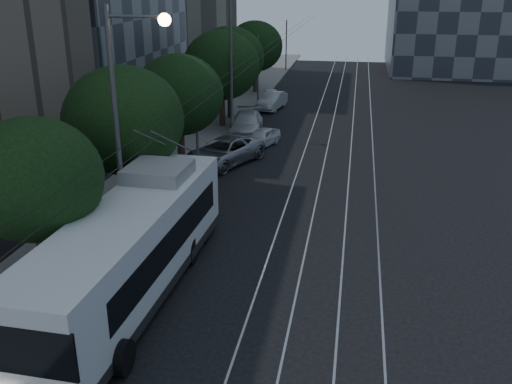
{
  "coord_description": "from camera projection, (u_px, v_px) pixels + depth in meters",
  "views": [
    {
      "loc": [
        3.41,
        -20.13,
        10.66
      ],
      "look_at": [
        -0.56,
        2.33,
        2.09
      ],
      "focal_mm": 40.0,
      "sensor_mm": 36.0,
      "label": 1
    }
  ],
  "objects": [
    {
      "name": "trolleybus",
      "position": [
        133.0,
        249.0,
        19.91
      ],
      "size": [
        3.2,
        13.2,
        5.63
      ],
      "rotation": [
        0.0,
        0.0,
        -0.04
      ],
      "color": "silver",
      "rests_on": "ground"
    },
    {
      "name": "car_white_a",
      "position": [
        262.0,
        137.0,
        38.4
      ],
      "size": [
        2.49,
        3.8,
        1.2
      ],
      "primitive_type": "imported",
      "rotation": [
        0.0,
        0.0,
        -0.33
      ],
      "color": "silver",
      "rests_on": "ground"
    },
    {
      "name": "car_white_c",
      "position": [
        272.0,
        101.0,
        49.3
      ],
      "size": [
        2.28,
        4.63,
        1.46
      ],
      "primitive_type": "imported",
      "rotation": [
        0.0,
        0.0,
        -0.17
      ],
      "color": "#B9BABE",
      "rests_on": "ground"
    },
    {
      "name": "tree_5",
      "position": [
        255.0,
        46.0,
        54.88
      ],
      "size": [
        5.35,
        5.35,
        6.93
      ],
      "color": "black",
      "rests_on": "ground"
    },
    {
      "name": "tree_0",
      "position": [
        33.0,
        180.0,
        18.94
      ],
      "size": [
        4.64,
        4.64,
        6.49
      ],
      "color": "black",
      "rests_on": "ground"
    },
    {
      "name": "car_white_b",
      "position": [
        247.0,
        123.0,
        41.36
      ],
      "size": [
        2.81,
        5.6,
        1.56
      ],
      "primitive_type": "imported",
      "rotation": [
        0.0,
        0.0,
        0.12
      ],
      "color": "silver",
      "rests_on": "ground"
    },
    {
      "name": "streetlamp_far",
      "position": [
        237.0,
        43.0,
        38.57
      ],
      "size": [
        2.61,
        0.44,
        10.93
      ],
      "color": "#565558",
      "rests_on": "ground"
    },
    {
      "name": "streetlamp_near",
      "position": [
        126.0,
        117.0,
        20.71
      ],
      "size": [
        2.39,
        0.44,
        9.84
      ],
      "color": "#565558",
      "rests_on": "ground"
    },
    {
      "name": "tree_4",
      "position": [
        230.0,
        58.0,
        44.35
      ],
      "size": [
        5.43,
        5.43,
        7.27
      ],
      "color": "black",
      "rests_on": "ground"
    },
    {
      "name": "overhead_wires",
      "position": [
        238.0,
        85.0,
        40.89
      ],
      "size": [
        2.23,
        90.0,
        6.0
      ],
      "color": "black",
      "rests_on": "ground"
    },
    {
      "name": "tram_rails",
      "position": [
        341.0,
        137.0,
        40.89
      ],
      "size": [
        4.52,
        90.0,
        0.02
      ],
      "color": "#9A9BA3",
      "rests_on": "ground"
    },
    {
      "name": "ground",
      "position": [
        260.0,
        262.0,
        22.86
      ],
      "size": [
        120.0,
        120.0,
        0.0
      ],
      "primitive_type": "plane",
      "color": "black",
      "rests_on": "ground"
    },
    {
      "name": "pickup_silver",
      "position": [
        224.0,
        152.0,
        34.57
      ],
      "size": [
        4.77,
        6.31,
        1.59
      ],
      "primitive_type": "imported",
      "rotation": [
        0.0,
        0.0,
        -0.42
      ],
      "color": "#98999F",
      "rests_on": "ground"
    },
    {
      "name": "car_white_d",
      "position": [
        271.0,
        96.0,
        51.45
      ],
      "size": [
        2.31,
        4.06,
        1.3
      ],
      "primitive_type": "imported",
      "rotation": [
        0.0,
        0.0,
        0.21
      ],
      "color": "silver",
      "rests_on": "ground"
    },
    {
      "name": "tree_2",
      "position": [
        179.0,
        95.0,
        32.23
      ],
      "size": [
        5.1,
        5.1,
        6.77
      ],
      "color": "black",
      "rests_on": "ground"
    },
    {
      "name": "sidewalk",
      "position": [
        206.0,
        130.0,
        42.49
      ],
      "size": [
        5.0,
        90.0,
        0.15
      ],
      "primitive_type": "cube",
      "color": "slate",
      "rests_on": "ground"
    },
    {
      "name": "tree_3",
      "position": [
        221.0,
        65.0,
        41.84
      ],
      "size": [
        5.63,
        5.63,
        7.2
      ],
      "color": "black",
      "rests_on": "ground"
    },
    {
      "name": "tree_1",
      "position": [
        124.0,
        120.0,
        24.77
      ],
      "size": [
        5.27,
        5.27,
        7.25
      ],
      "color": "black",
      "rests_on": "ground"
    }
  ]
}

